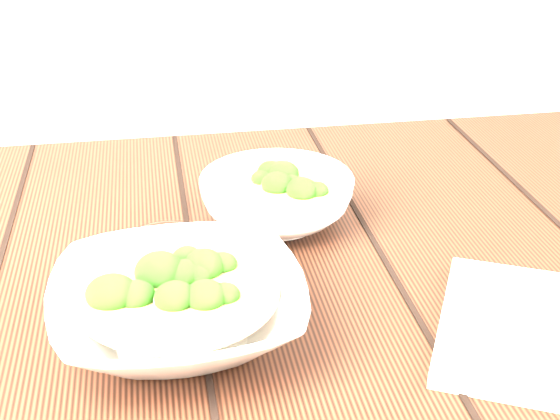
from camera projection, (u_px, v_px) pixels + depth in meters
name	position (u px, v px, depth m)	size (l,w,h in m)	color
table	(219.00, 370.00, 0.85)	(1.20, 0.80, 0.75)	black
soup_bowl_front	(178.00, 306.00, 0.69)	(0.23, 0.23, 0.07)	silver
soup_bowl_back	(277.00, 198.00, 0.89)	(0.23, 0.23, 0.06)	silver
trivet	(167.00, 249.00, 0.82)	(0.10, 0.10, 0.02)	black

